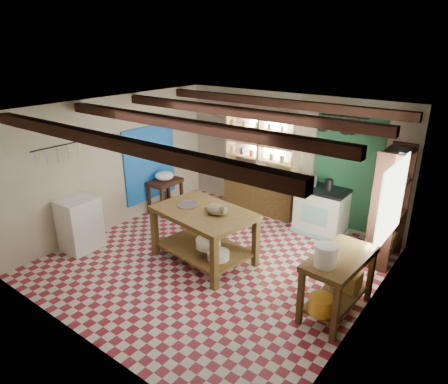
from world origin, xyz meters
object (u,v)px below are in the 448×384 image
Objects in this scene: stove at (321,210)px; cat at (216,209)px; prep_table at (166,196)px; work_table at (204,236)px; right_counter at (337,284)px; white_cabinet at (80,224)px.

stove is 2.43m from cat.
prep_table is 2.60m from cat.
work_table is 1.34× the size of right_counter.
cat is at bearing -175.65° from right_counter.
work_table is 2.36m from right_counter.
stove is at bearing 44.08° from white_cabinet.
right_counter is at bearing -1.71° from cat.
white_cabinet is at bearing -145.52° from work_table.
right_counter is 3.28× the size of cat.
stove is 0.77× the size of right_counter.
cat reaches higher than right_counter.
work_table is 1.70× the size of white_cabinet.
work_table is at bearing 25.26° from white_cabinet.
prep_table is 0.60× the size of right_counter.
work_table reaches higher than stove.
right_counter is at bearing 12.13° from white_cabinet.
prep_table is at bearing 88.00° from white_cabinet.
cat reaches higher than prep_table.
prep_table is at bearing 152.28° from cat.
white_cabinet is 2.58m from cat.
white_cabinet is 4.53m from right_counter.
stove is (1.14, 2.21, -0.01)m from work_table.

